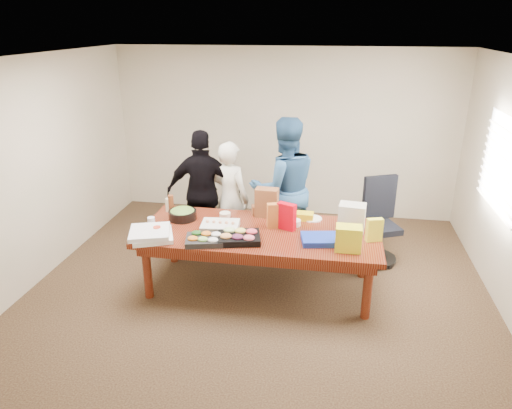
% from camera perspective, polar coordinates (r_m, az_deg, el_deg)
% --- Properties ---
extents(floor, '(5.50, 5.00, 0.02)m').
position_cam_1_polar(floor, '(5.87, 0.44, -9.98)').
color(floor, '#47301E').
rests_on(floor, ground).
extents(ceiling, '(5.50, 5.00, 0.02)m').
position_cam_1_polar(ceiling, '(5.01, 0.53, 17.57)').
color(ceiling, white).
rests_on(ceiling, wall_back).
extents(wall_back, '(5.50, 0.04, 2.70)m').
position_cam_1_polar(wall_back, '(7.67, 3.47, 8.64)').
color(wall_back, beige).
rests_on(wall_back, floor).
extents(wall_front, '(5.50, 0.04, 2.70)m').
position_cam_1_polar(wall_front, '(3.08, -7.08, -12.29)').
color(wall_front, beige).
rests_on(wall_front, floor).
extents(wall_left, '(0.04, 5.00, 2.70)m').
position_cam_1_polar(wall_left, '(6.31, -25.06, 3.78)').
color(wall_left, beige).
rests_on(wall_left, floor).
extents(window_panel, '(0.03, 1.40, 1.10)m').
position_cam_1_polar(window_panel, '(6.07, 27.83, 4.15)').
color(window_panel, white).
rests_on(window_panel, wall_right).
extents(window_blinds, '(0.04, 1.36, 1.00)m').
position_cam_1_polar(window_blinds, '(6.06, 27.47, 4.18)').
color(window_blinds, beige).
rests_on(window_blinds, wall_right).
extents(conference_table, '(2.80, 1.20, 0.75)m').
position_cam_1_polar(conference_table, '(5.68, 0.45, -6.67)').
color(conference_table, '#4C1C0F').
rests_on(conference_table, floor).
extents(office_chair, '(0.74, 0.74, 1.10)m').
position_cam_1_polar(office_chair, '(6.39, 14.67, -2.30)').
color(office_chair, black).
rests_on(office_chair, floor).
extents(person_center, '(0.68, 0.58, 1.59)m').
position_cam_1_polar(person_center, '(6.40, -3.14, 0.77)').
color(person_center, beige).
rests_on(person_center, floor).
extents(person_right, '(1.14, 1.02, 1.93)m').
position_cam_1_polar(person_right, '(6.25, 3.45, 1.94)').
color(person_right, '#274E75').
rests_on(person_right, floor).
extents(person_left, '(1.06, 0.54, 1.73)m').
position_cam_1_polar(person_left, '(6.43, -6.40, 1.47)').
color(person_left, black).
rests_on(person_left, floor).
extents(veggie_tray, '(0.47, 0.41, 0.06)m').
position_cam_1_polar(veggie_tray, '(5.24, -6.27, -4.31)').
color(veggie_tray, black).
rests_on(veggie_tray, conference_table).
extents(fruit_tray, '(0.54, 0.46, 0.07)m').
position_cam_1_polar(fruit_tray, '(5.26, -2.09, -4.06)').
color(fruit_tray, black).
rests_on(fruit_tray, conference_table).
extents(sheet_cake, '(0.47, 0.37, 0.08)m').
position_cam_1_polar(sheet_cake, '(5.55, -4.39, -2.65)').
color(sheet_cake, silver).
rests_on(sheet_cake, conference_table).
extents(salad_bowl, '(0.38, 0.38, 0.11)m').
position_cam_1_polar(salad_bowl, '(5.88, -8.94, -1.24)').
color(salad_bowl, black).
rests_on(salad_bowl, conference_table).
extents(chip_bag_blue, '(0.47, 0.39, 0.06)m').
position_cam_1_polar(chip_bag_blue, '(5.27, 7.89, -4.23)').
color(chip_bag_blue, '#152D9B').
rests_on(chip_bag_blue, conference_table).
extents(chip_bag_red, '(0.24, 0.17, 0.32)m').
position_cam_1_polar(chip_bag_red, '(5.51, 3.74, -1.46)').
color(chip_bag_red, red).
rests_on(chip_bag_red, conference_table).
extents(chip_bag_yellow, '(0.19, 0.12, 0.27)m').
position_cam_1_polar(chip_bag_yellow, '(5.37, 14.22, -3.02)').
color(chip_bag_yellow, yellow).
rests_on(chip_bag_yellow, conference_table).
extents(chip_bag_orange, '(0.21, 0.14, 0.30)m').
position_cam_1_polar(chip_bag_orange, '(5.55, 2.37, -1.36)').
color(chip_bag_orange, '#C16527').
rests_on(chip_bag_orange, conference_table).
extents(mayo_jar, '(0.11, 0.11, 0.16)m').
position_cam_1_polar(mayo_jar, '(5.91, 1.74, -0.65)').
color(mayo_jar, silver).
rests_on(mayo_jar, conference_table).
extents(mustard_bottle, '(0.08, 0.08, 0.17)m').
position_cam_1_polar(mustard_bottle, '(5.89, 1.29, -0.64)').
color(mustard_bottle, orange).
rests_on(mustard_bottle, conference_table).
extents(dressing_bottle, '(0.09, 0.09, 0.22)m').
position_cam_1_polar(dressing_bottle, '(6.11, -10.31, 0.12)').
color(dressing_bottle, brown).
rests_on(dressing_bottle, conference_table).
extents(ranch_bottle, '(0.07, 0.07, 0.18)m').
position_cam_1_polar(ranch_bottle, '(6.13, -10.70, -0.06)').
color(ranch_bottle, beige).
rests_on(ranch_bottle, conference_table).
extents(banana_bunch, '(0.27, 0.16, 0.09)m').
position_cam_1_polar(banana_bunch, '(5.84, 5.71, -1.39)').
color(banana_bunch, gold).
rests_on(banana_bunch, conference_table).
extents(bread_loaf, '(0.32, 0.22, 0.12)m').
position_cam_1_polar(bread_loaf, '(5.96, 0.94, -0.62)').
color(bread_loaf, brown).
rests_on(bread_loaf, conference_table).
extents(kraft_bag, '(0.29, 0.18, 0.37)m').
position_cam_1_polar(kraft_bag, '(5.85, 1.32, 0.24)').
color(kraft_bag, brown).
rests_on(kraft_bag, conference_table).
extents(red_cup, '(0.10, 0.10, 0.11)m').
position_cam_1_polar(red_cup, '(5.48, -11.95, -3.20)').
color(red_cup, red).
rests_on(red_cup, conference_table).
extents(clear_cup_a, '(0.09, 0.09, 0.10)m').
position_cam_1_polar(clear_cup_a, '(5.62, -13.17, -2.77)').
color(clear_cup_a, white).
rests_on(clear_cup_a, conference_table).
extents(clear_cup_b, '(0.10, 0.10, 0.12)m').
position_cam_1_polar(clear_cup_b, '(5.73, -12.63, -2.09)').
color(clear_cup_b, white).
rests_on(clear_cup_b, conference_table).
extents(pizza_box_lower, '(0.57, 0.57, 0.05)m').
position_cam_1_polar(pizza_box_lower, '(5.45, -12.48, -3.76)').
color(pizza_box_lower, white).
rests_on(pizza_box_lower, conference_table).
extents(pizza_box_upper, '(0.55, 0.55, 0.05)m').
position_cam_1_polar(pizza_box_upper, '(5.43, -12.83, -3.31)').
color(pizza_box_upper, white).
rests_on(pizza_box_upper, pizza_box_lower).
extents(plate_a, '(0.28, 0.28, 0.01)m').
position_cam_1_polar(plate_a, '(5.72, 11.47, -2.64)').
color(plate_a, silver).
rests_on(plate_a, conference_table).
extents(plate_b, '(0.25, 0.25, 0.01)m').
position_cam_1_polar(plate_b, '(5.87, 6.86, -1.70)').
color(plate_b, white).
rests_on(plate_b, conference_table).
extents(dip_bowl_a, '(0.18, 0.18, 0.06)m').
position_cam_1_polar(dip_bowl_a, '(5.67, 4.67, -2.21)').
color(dip_bowl_a, white).
rests_on(dip_bowl_a, conference_table).
extents(dip_bowl_b, '(0.17, 0.17, 0.05)m').
position_cam_1_polar(dip_bowl_b, '(5.90, -3.80, -1.24)').
color(dip_bowl_b, beige).
rests_on(dip_bowl_b, conference_table).
extents(grocery_bag_white, '(0.33, 0.25, 0.32)m').
position_cam_1_polar(grocery_bag_white, '(5.58, 11.60, -1.54)').
color(grocery_bag_white, beige).
rests_on(grocery_bag_white, conference_table).
extents(grocery_bag_yellow, '(0.28, 0.19, 0.28)m').
position_cam_1_polar(grocery_bag_yellow, '(5.10, 11.19, -4.07)').
color(grocery_bag_yellow, yellow).
rests_on(grocery_bag_yellow, conference_table).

